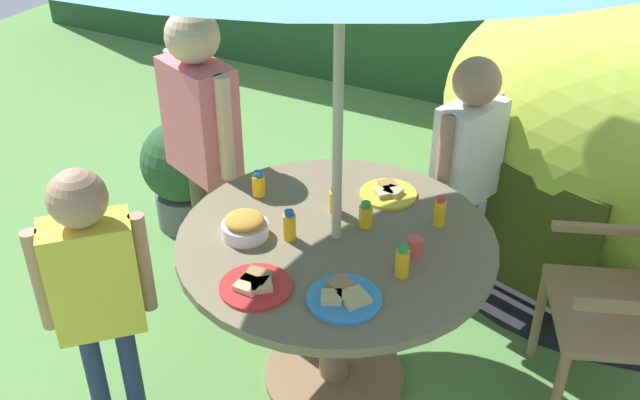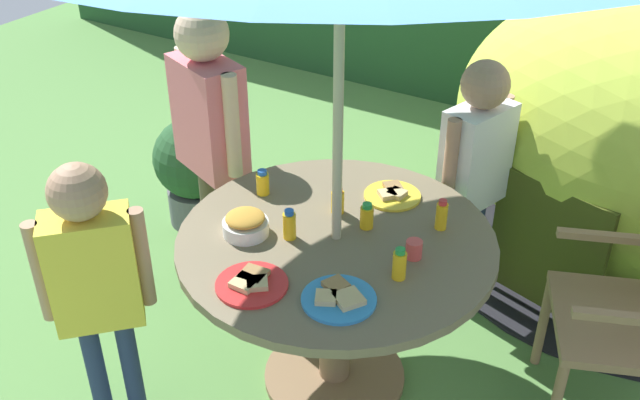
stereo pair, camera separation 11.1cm
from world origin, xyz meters
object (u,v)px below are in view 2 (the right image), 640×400
at_px(child_in_pink_shirt, 209,116).
at_px(plate_center_front, 252,283).
at_px(juice_bottle_front_edge, 289,225).
at_px(juice_bottle_center_back, 263,183).
at_px(plate_mid_right, 392,194).
at_px(juice_bottle_near_left, 338,201).
at_px(juice_bottle_far_right, 442,215).
at_px(juice_bottle_near_right, 367,216).
at_px(garden_table, 336,273).
at_px(child_in_white_shirt, 476,156).
at_px(snack_bowl, 246,224).
at_px(plate_far_left, 339,298).
at_px(cup_near, 414,249).
at_px(juice_bottle_mid_left, 399,264).
at_px(child_in_yellow_shirt, 93,270).
at_px(potted_plant, 195,168).

distance_m(child_in_pink_shirt, plate_center_front, 1.05).
bearing_deg(juice_bottle_front_edge, juice_bottle_center_back, 142.06).
bearing_deg(plate_mid_right, juice_bottle_near_left, -121.74).
bearing_deg(juice_bottle_front_edge, plate_center_front, -81.67).
distance_m(plate_mid_right, juice_bottle_front_edge, 0.50).
bearing_deg(juice_bottle_far_right, juice_bottle_near_right, -150.23).
distance_m(garden_table, juice_bottle_near_right, 0.26).
relative_size(child_in_white_shirt, snack_bowl, 6.94).
bearing_deg(juice_bottle_near_right, juice_bottle_center_back, -179.67).
relative_size(garden_table, plate_far_left, 4.76).
xyz_separation_m(child_in_pink_shirt, cup_near, (1.15, -0.29, -0.12)).
bearing_deg(plate_center_front, snack_bowl, 129.55).
distance_m(juice_bottle_near_left, cup_near, 0.40).
bearing_deg(juice_bottle_mid_left, child_in_yellow_shirt, -150.36).
bearing_deg(juice_bottle_far_right, snack_bowl, -146.03).
bearing_deg(juice_bottle_center_back, potted_plant, 147.30).
height_order(potted_plant, juice_bottle_front_edge, juice_bottle_front_edge).
height_order(child_in_white_shirt, plate_center_front, child_in_white_shirt).
bearing_deg(potted_plant, child_in_yellow_shirt, -63.32).
xyz_separation_m(potted_plant, juice_bottle_mid_left, (1.56, -0.76, 0.45)).
distance_m(garden_table, juice_bottle_front_edge, 0.29).
bearing_deg(juice_bottle_front_edge, juice_bottle_near_right, 44.75).
distance_m(plate_center_front, juice_bottle_mid_left, 0.51).
height_order(snack_bowl, plate_mid_right, snack_bowl).
bearing_deg(juice_bottle_near_left, plate_center_front, -92.20).
bearing_deg(juice_bottle_far_right, juice_bottle_front_edge, -142.51).
xyz_separation_m(snack_bowl, plate_center_front, (0.20, -0.24, -0.03)).
relative_size(potted_plant, juice_bottle_near_right, 5.86).
bearing_deg(juice_bottle_near_left, potted_plant, 156.68).
height_order(potted_plant, plate_center_front, plate_center_front).
xyz_separation_m(plate_far_left, juice_bottle_far_right, (0.12, 0.57, 0.05)).
distance_m(child_in_white_shirt, juice_bottle_front_edge, 0.96).
bearing_deg(snack_bowl, child_in_yellow_shirt, -123.83).
height_order(snack_bowl, juice_bottle_mid_left, juice_bottle_mid_left).
height_order(child_in_pink_shirt, child_in_yellow_shirt, child_in_pink_shirt).
xyz_separation_m(child_in_pink_shirt, juice_bottle_near_right, (0.91, -0.21, -0.10)).
height_order(plate_mid_right, juice_bottle_center_back, juice_bottle_center_back).
bearing_deg(child_in_pink_shirt, snack_bowl, -20.34).
height_order(potted_plant, snack_bowl, snack_bowl).
bearing_deg(child_in_yellow_shirt, snack_bowl, 10.87).
bearing_deg(juice_bottle_far_right, juice_bottle_mid_left, -90.49).
bearing_deg(juice_bottle_far_right, juice_bottle_center_back, -168.84).
distance_m(child_in_yellow_shirt, cup_near, 1.13).
distance_m(child_in_yellow_shirt, juice_bottle_front_edge, 0.71).
relative_size(juice_bottle_mid_left, cup_near, 1.76).
height_order(child_in_white_shirt, juice_bottle_mid_left, child_in_white_shirt).
bearing_deg(plate_mid_right, child_in_yellow_shirt, -124.04).
relative_size(plate_far_left, cup_near, 3.67).
bearing_deg(cup_near, juice_bottle_front_edge, -164.03).
distance_m(child_in_pink_shirt, juice_bottle_near_left, 0.79).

